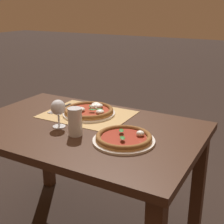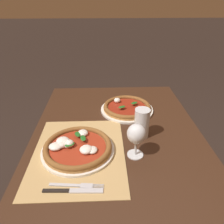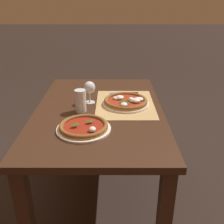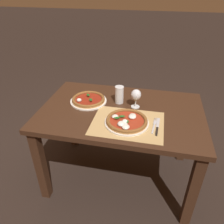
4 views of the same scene
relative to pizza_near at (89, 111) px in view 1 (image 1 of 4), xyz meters
name	(u,v)px [view 1 (image 1 of 4)]	position (x,y,z in m)	size (l,w,h in m)	color
dining_table	(82,144)	(-0.07, 0.18, -0.13)	(1.29, 0.84, 0.74)	#382114
paper_placemat	(88,114)	(0.01, 0.01, -0.02)	(0.51, 0.40, 0.00)	tan
pizza_near	(89,111)	(0.00, 0.00, 0.00)	(0.32, 0.32, 0.05)	silver
pizza_far	(124,138)	(-0.37, 0.25, 0.00)	(0.31, 0.31, 0.05)	silver
wine_glass	(58,109)	(0.03, 0.25, 0.08)	(0.08, 0.08, 0.16)	silver
pint_glass	(75,122)	(-0.11, 0.30, 0.05)	(0.07, 0.07, 0.15)	silver
fork	(62,109)	(0.20, 0.02, -0.02)	(0.04, 0.20, 0.00)	#B7B7BC
knife	(60,108)	(0.22, 0.01, -0.02)	(0.03, 0.22, 0.01)	black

